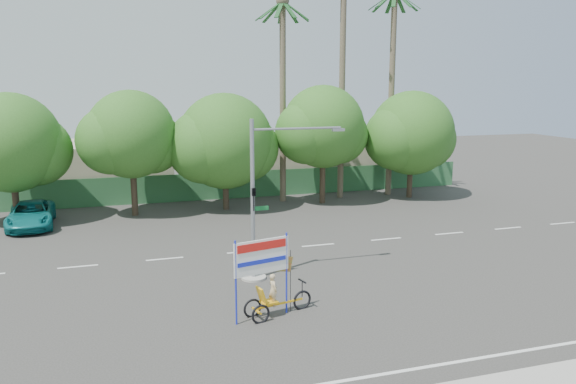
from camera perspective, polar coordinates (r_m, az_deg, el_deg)
name	(u,v)px	position (r m, az deg, el deg)	size (l,w,h in m)	color
ground	(341,306)	(22.23, 5.41, -11.43)	(120.00, 120.00, 0.00)	#33302D
fence	(230,185)	(41.89, -5.90, 0.69)	(38.00, 0.08, 2.00)	#336B3D
building_left	(89,169)	(45.44, -19.54, 2.20)	(12.00, 8.00, 4.00)	#BCAC95
building_right	(311,162)	(48.16, 2.39, 3.06)	(14.00, 8.00, 3.60)	#BCAC95
tree_far_left	(10,146)	(37.61, -26.43, 4.22)	(7.14, 6.00, 7.96)	#473828
tree_left	(131,138)	(37.10, -15.71, 5.34)	(6.66, 5.60, 8.07)	#473828
tree_center	(224,144)	(37.79, -6.52, 4.87)	(7.62, 6.40, 7.85)	#473828
tree_right	(322,130)	(39.61, 3.52, 6.32)	(6.90, 5.80, 8.36)	#473828
tree_far_right	(411,136)	(42.64, 12.38, 5.62)	(7.38, 6.20, 7.94)	#473828
palm_tall	(343,55)	(41.68, 5.57, 13.72)	(3.73, 3.79, 17.45)	#70604C
palm_mid	(392,70)	(43.34, 10.54, 12.07)	(3.73, 3.79, 15.45)	#70604C
palm_short	(283,77)	(40.12, -0.54, 11.58)	(3.73, 3.79, 14.45)	#70604C
traffic_signal	(260,214)	(24.28, -2.89, -2.21)	(4.72, 1.10, 7.00)	gray
trike_billboard	(269,284)	(20.74, -1.91, -9.32)	(3.14, 1.15, 3.15)	black
pickup_truck	(31,215)	(36.80, -24.66, -2.10)	(2.51, 5.44, 1.51)	#117577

